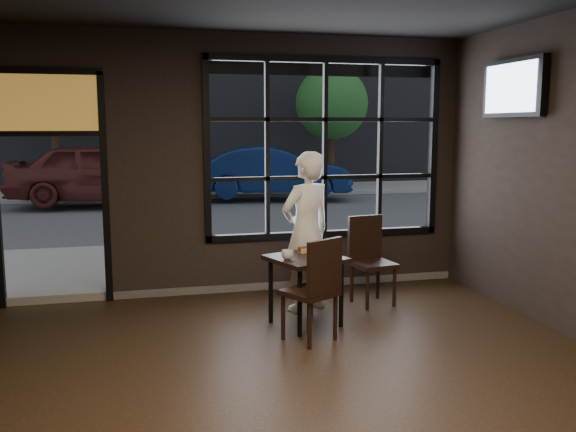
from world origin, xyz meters
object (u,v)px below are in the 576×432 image
object	(u,v)px
cafe_table	(306,291)
chair_near	(309,289)
man	(306,232)
navy_car	(274,172)

from	to	relation	value
cafe_table	chair_near	bearing A→B (deg)	-121.74
cafe_table	man	world-z (taller)	man
man	navy_car	xyz separation A→B (m)	(1.84, 10.11, -0.10)
chair_near	navy_car	xyz separation A→B (m)	(2.08, 11.09, 0.29)
man	navy_car	size ratio (longest dim) A/B	0.42
cafe_table	man	size ratio (longest dim) A/B	0.41
cafe_table	man	distance (m)	0.76
man	chair_near	bearing A→B (deg)	53.14
chair_near	navy_car	bearing A→B (deg)	-130.66
chair_near	navy_car	distance (m)	11.28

